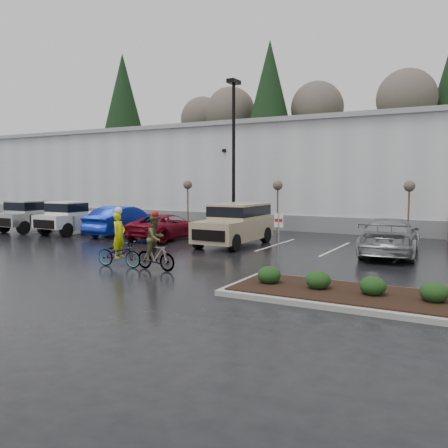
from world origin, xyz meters
The scene contains 22 objects.
ground centered at (0.00, 0.00, 0.00)m, with size 120.00×120.00×0.00m, color black.
warehouse centered at (0.00, 21.99, 3.65)m, with size 60.50×15.50×7.20m.
wooded_ridge centered at (0.00, 45.00, 3.00)m, with size 80.00×25.00×6.00m, color #29431C.
lamppost centered at (-4.00, 12.00, 5.69)m, with size 0.50×1.00×9.22m.
sapling_west centered at (-8.00, 13.00, 2.73)m, with size 0.60×0.60×3.20m.
sapling_mid centered at (-1.50, 13.00, 2.73)m, with size 0.60×0.60×3.20m.
sapling_east centered at (6.00, 13.00, 2.73)m, with size 0.60×0.60×3.20m.
curb_island centered at (7.00, -1.00, 0.07)m, with size 8.00×3.00×0.15m, color gray.
mulch_bed centered at (7.00, -1.00, 0.17)m, with size 7.60×2.60×0.04m, color black.
shrub_a centered at (4.00, -1.00, 0.41)m, with size 0.70×0.70×0.52m, color #123513.
shrub_b centered at (5.50, -1.00, 0.41)m, with size 0.70×0.70×0.52m, color #123513.
shrub_c centered at (7.00, -1.00, 0.41)m, with size 0.70×0.70×0.52m, color #123513.
shrub_d centered at (8.50, -1.00, 0.41)m, with size 0.70×0.70×0.52m, color #123513.
fire_lane_sign centered at (3.80, 0.20, 1.41)m, with size 0.30×0.05×2.20m.
pickup_silver centered at (-15.36, 6.82, 0.98)m, with size 2.10×5.20×1.96m, color #ABAFB3, non-canonical shape.
pickup_white centered at (-12.09, 7.10, 0.98)m, with size 2.10×5.20×1.96m, color silver, non-canonical shape.
car_blue centered at (-8.92, 7.56, 0.85)m, with size 1.80×5.17×1.70m, color #0D2397.
car_red centered at (-5.65, 7.32, 0.69)m, with size 2.28×4.95×1.38m, color maroon.
suv_tan centered at (-1.26, 6.84, 1.03)m, with size 2.20×5.10×2.06m, color tan, non-canonical shape.
car_far_silver centered at (6.03, 7.28, 0.81)m, with size 2.27×5.58×1.62m, color #93979A.
cyclist_hivis centered at (-2.32, -0.37, 0.70)m, with size 1.90×0.84×2.24m.
cyclist_olive centered at (-0.72, -0.27, 0.79)m, with size 1.67×0.81×2.14m.
Camera 1 is at (9.49, -13.77, 3.23)m, focal length 38.00 mm.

